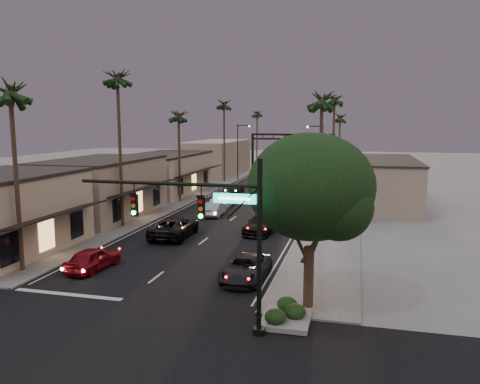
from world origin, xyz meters
The scene contains 32 objects.
ground centered at (0.00, 40.00, 0.00)m, with size 200.00×200.00×0.00m, color slate.
road centered at (0.00, 45.00, 0.00)m, with size 14.00×120.00×0.02m, color black.
cross_street centered at (0.00, 0.00, 0.00)m, with size 80.00×12.00×0.02m, color black.
sidewalk_left centered at (-9.50, 52.00, 0.06)m, with size 5.00×92.00×0.12m, color slate.
sidewalk_right centered at (9.50, 52.00, 0.06)m, with size 5.00×92.00×0.12m, color slate.
storefront_mid centered at (-13.00, 26.00, 2.75)m, with size 8.00×14.00×5.50m, color gray.
storefront_far centered at (-13.00, 42.00, 2.50)m, with size 8.00×16.00×5.00m, color tan.
storefront_dist centered at (-13.00, 65.00, 3.00)m, with size 8.00×20.00×6.00m, color gray.
building_right centered at (14.00, 40.00, 2.50)m, with size 8.00×18.00×5.00m, color gray.
traffic_signal centered at (5.69, 4.00, 5.08)m, with size 8.51×0.22×7.80m.
corner_tree centered at (9.48, 7.45, 5.98)m, with size 6.20×6.20×8.80m.
planter centered at (8.60, 5.50, 0.00)m, with size 2.20×2.60×0.24m, color gray.
arch centered at (0.00, 70.00, 5.53)m, with size 15.20×0.40×7.27m.
streetlight_right centered at (6.92, 45.00, 5.33)m, with size 2.13×0.30×9.00m.
streetlight_left centered at (-6.92, 58.00, 5.33)m, with size 2.13×0.30×9.00m.
palm_la centered at (-8.60, 9.00, 11.44)m, with size 3.20×3.20×13.20m.
palm_lb centered at (-8.60, 22.00, 13.39)m, with size 3.20×3.20×15.20m.
palm_lc centered at (-8.60, 36.00, 10.47)m, with size 3.20×3.20×12.20m.
palm_ld centered at (-8.60, 55.00, 12.42)m, with size 3.20×3.20×14.20m.
palm_ra centered at (8.60, 24.00, 11.44)m, with size 3.20×3.20×13.20m.
palm_rb centered at (8.60, 44.00, 12.42)m, with size 3.20×3.20×14.20m.
palm_rc centered at (8.60, 64.00, 10.47)m, with size 3.20×3.20×12.20m.
palm_far centered at (-8.30, 78.00, 11.44)m, with size 3.20×3.20×13.20m.
oncoming_red centered at (-4.50, 10.42, 0.73)m, with size 1.73×4.30×1.47m, color maroon.
oncoming_pickup centered at (-2.73, 19.72, 0.84)m, with size 2.80×6.07×1.69m, color black.
oncoming_silver centered at (-2.13, 28.97, 0.71)m, with size 1.51×4.32×1.42m, color #ABABB0.
oncoming_white centered at (-2.79, 34.47, 0.79)m, with size 2.21×5.44×1.58m, color white.
oncoming_dgrey centered at (-4.03, 44.06, 0.71)m, with size 1.68×4.19×1.43m, color black.
curbside_near centered at (5.36, 10.97, 0.70)m, with size 2.32×5.03×1.40m, color black.
curbside_black centered at (3.94, 22.94, 0.79)m, with size 2.20×5.41×1.57m, color black.
curbside_grey centered at (4.25, 29.75, 0.80)m, with size 1.89×4.71×1.60m, color #545359.
curbside_far centered at (4.25, 52.95, 0.82)m, with size 1.75×5.01×1.65m, color black.
Camera 1 is at (11.55, -15.12, 9.28)m, focal length 35.00 mm.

